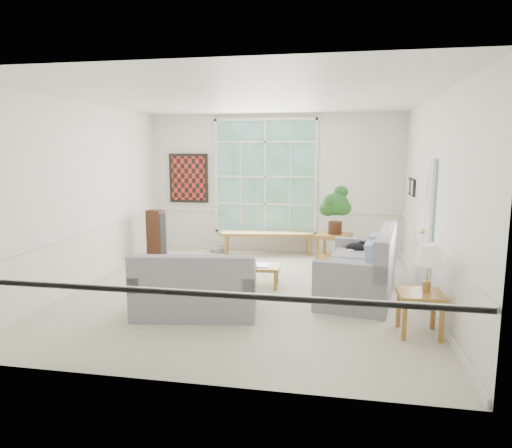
% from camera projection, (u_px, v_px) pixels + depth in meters
% --- Properties ---
extents(floor, '(5.50, 6.00, 0.01)m').
position_uv_depth(floor, '(248.00, 291.00, 7.31)').
color(floor, beige).
rests_on(floor, ground).
extents(ceiling, '(5.50, 6.00, 0.02)m').
position_uv_depth(ceiling, '(247.00, 98.00, 6.83)').
color(ceiling, white).
rests_on(ceiling, ground).
extents(wall_back, '(5.50, 0.02, 3.00)m').
position_uv_depth(wall_back, '(274.00, 184.00, 9.98)').
color(wall_back, white).
rests_on(wall_back, ground).
extents(wall_front, '(5.50, 0.02, 3.00)m').
position_uv_depth(wall_front, '(182.00, 230.00, 4.16)').
color(wall_front, white).
rests_on(wall_front, ground).
extents(wall_left, '(0.02, 6.00, 3.00)m').
position_uv_depth(wall_left, '(85.00, 194.00, 7.56)').
color(wall_left, white).
rests_on(wall_left, ground).
extents(wall_right, '(0.02, 6.00, 3.00)m').
position_uv_depth(wall_right, '(434.00, 201.00, 6.58)').
color(wall_right, white).
rests_on(wall_right, ground).
extents(window_back, '(2.30, 0.08, 2.40)m').
position_uv_depth(window_back, '(265.00, 177.00, 9.96)').
color(window_back, white).
rests_on(window_back, wall_back).
extents(entry_door, '(0.08, 0.90, 2.10)m').
position_uv_depth(entry_door, '(422.00, 225.00, 7.24)').
color(entry_door, white).
rests_on(entry_door, floor).
extents(door_sidelight, '(0.08, 0.26, 1.90)m').
position_uv_depth(door_sidelight, '(430.00, 225.00, 6.62)').
color(door_sidelight, white).
rests_on(door_sidelight, wall_right).
extents(wall_art, '(0.90, 0.06, 1.10)m').
position_uv_depth(wall_art, '(189.00, 178.00, 10.27)').
color(wall_art, maroon).
rests_on(wall_art, wall_back).
extents(wall_frame_near, '(0.04, 0.26, 0.32)m').
position_uv_depth(wall_frame_near, '(412.00, 188.00, 8.28)').
color(wall_frame_near, black).
rests_on(wall_frame_near, wall_right).
extents(wall_frame_far, '(0.04, 0.26, 0.32)m').
position_uv_depth(wall_frame_far, '(409.00, 186.00, 8.67)').
color(wall_frame_far, black).
rests_on(wall_frame_far, wall_right).
extents(loveseat_right, '(1.30, 2.07, 1.05)m').
position_uv_depth(loveseat_right, '(358.00, 263.00, 6.96)').
color(loveseat_right, gray).
rests_on(loveseat_right, floor).
extents(loveseat_front, '(1.74, 1.08, 0.88)m').
position_uv_depth(loveseat_front, '(195.00, 282.00, 6.20)').
color(loveseat_front, gray).
rests_on(loveseat_front, floor).
extents(coffee_table, '(0.98, 0.58, 0.35)m').
position_uv_depth(coffee_table, '(251.00, 276.00, 7.52)').
color(coffee_table, olive).
rests_on(coffee_table, floor).
extents(pewter_bowl, '(0.35, 0.35, 0.08)m').
position_uv_depth(pewter_bowl, '(249.00, 263.00, 7.47)').
color(pewter_bowl, '#9A999E').
rests_on(pewter_bowl, coffee_table).
extents(window_bench, '(2.03, 0.67, 0.46)m').
position_uv_depth(window_bench, '(267.00, 243.00, 9.86)').
color(window_bench, olive).
rests_on(window_bench, floor).
extents(end_table, '(0.75, 0.75, 0.62)m').
position_uv_depth(end_table, '(333.00, 250.00, 8.88)').
color(end_table, olive).
rests_on(end_table, floor).
extents(houseplant, '(0.58, 0.58, 0.95)m').
position_uv_depth(houseplant, '(335.00, 210.00, 8.80)').
color(houseplant, '#23531E').
rests_on(houseplant, end_table).
extents(side_table, '(0.54, 0.54, 0.53)m').
position_uv_depth(side_table, '(419.00, 313.00, 5.52)').
color(side_table, olive).
rests_on(side_table, floor).
extents(table_lamp, '(0.39, 0.39, 0.58)m').
position_uv_depth(table_lamp, '(428.00, 268.00, 5.47)').
color(table_lamp, white).
rests_on(table_lamp, side_table).
extents(pet_bed, '(0.45, 0.45, 0.11)m').
position_uv_depth(pet_bed, '(218.00, 249.00, 10.09)').
color(pet_bed, gray).
rests_on(pet_bed, floor).
extents(floor_speaker, '(0.36, 0.31, 1.02)m').
position_uv_depth(floor_speaker, '(156.00, 235.00, 9.32)').
color(floor_speaker, '#371B10').
rests_on(floor_speaker, floor).
extents(cat, '(0.40, 0.31, 0.17)m').
position_uv_depth(cat, '(357.00, 247.00, 7.62)').
color(cat, black).
rests_on(cat, loveseat_right).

